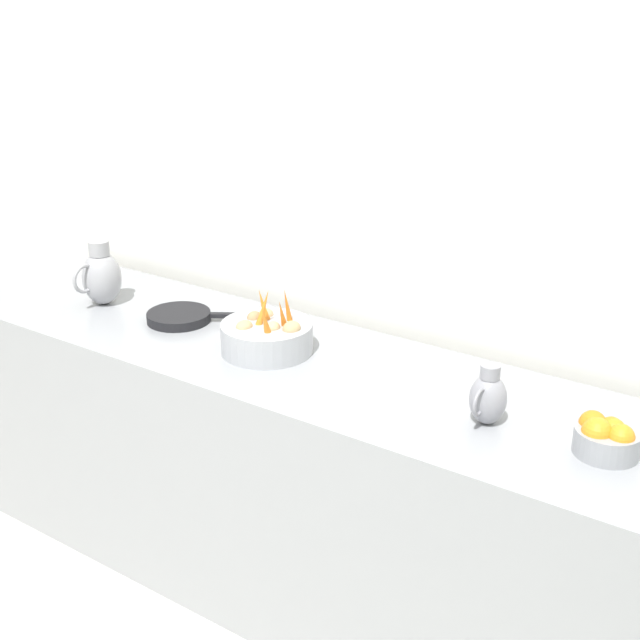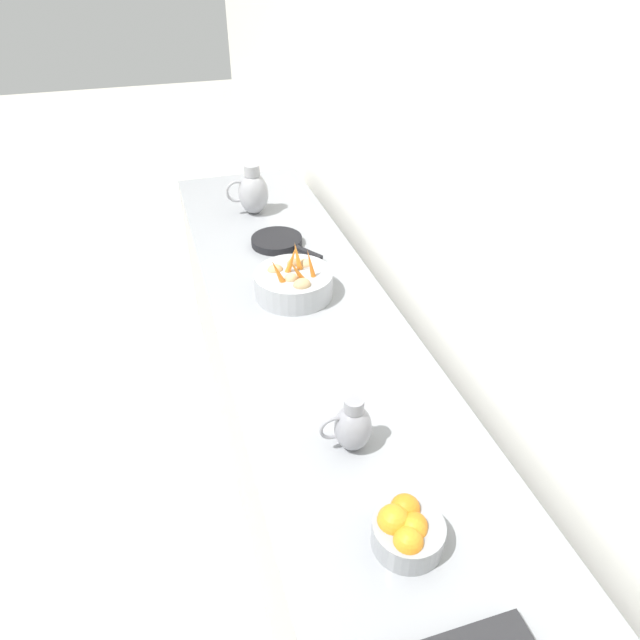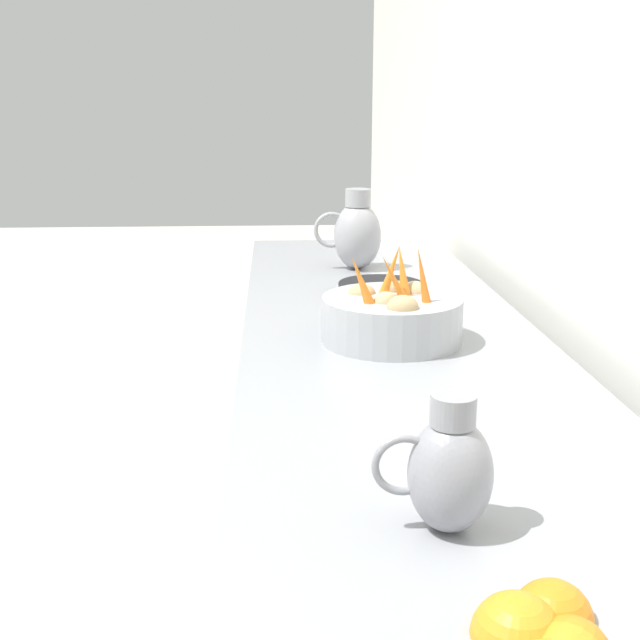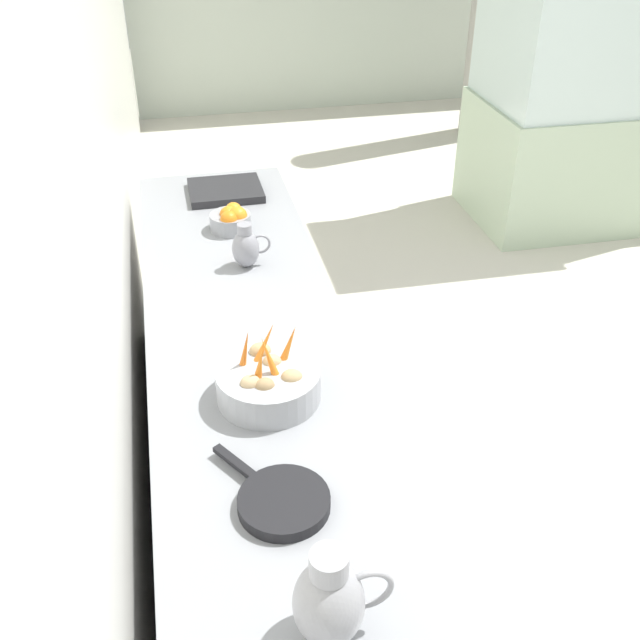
% 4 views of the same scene
% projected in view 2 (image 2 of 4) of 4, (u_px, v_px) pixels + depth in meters
% --- Properties ---
extents(tile_wall_left, '(0.10, 9.45, 3.00)m').
position_uv_depth(tile_wall_left, '(531.00, 228.00, 1.51)').
color(tile_wall_left, white).
rests_on(tile_wall_left, ground_plane).
extents(prep_counter, '(0.70, 3.18, 0.92)m').
position_uv_depth(prep_counter, '(314.00, 415.00, 2.39)').
color(prep_counter, gray).
rests_on(prep_counter, ground_plane).
extents(vegetable_colander, '(0.31, 0.31, 0.22)m').
position_uv_depth(vegetable_colander, '(294.00, 283.00, 2.27)').
color(vegetable_colander, '#9EA0A5').
rests_on(vegetable_colander, prep_counter).
extents(orange_bowl, '(0.18, 0.18, 0.11)m').
position_uv_depth(orange_bowl, '(407.00, 530.00, 1.37)').
color(orange_bowl, gray).
rests_on(orange_bowl, prep_counter).
extents(metal_pitcher_tall, '(0.21, 0.15, 0.25)m').
position_uv_depth(metal_pitcher_tall, '(253.00, 192.00, 2.87)').
color(metal_pitcher_tall, '#939399').
rests_on(metal_pitcher_tall, prep_counter).
extents(metal_pitcher_short, '(0.15, 0.11, 0.18)m').
position_uv_depth(metal_pitcher_short, '(352.00, 426.00, 1.60)').
color(metal_pitcher_short, gray).
rests_on(metal_pitcher_short, prep_counter).
extents(skillet_on_counter, '(0.27, 0.35, 0.03)m').
position_uv_depth(skillet_on_counter, '(278.00, 241.00, 2.64)').
color(skillet_on_counter, black).
rests_on(skillet_on_counter, prep_counter).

